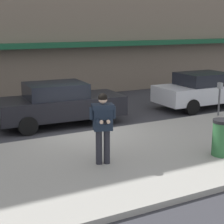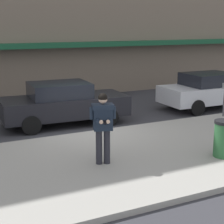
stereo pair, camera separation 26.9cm
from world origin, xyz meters
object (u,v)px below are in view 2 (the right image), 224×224
parked_sedan_mid (64,103)px  man_texting_on_phone (103,121)px  parked_sedan_far (211,90)px  trash_bin (224,138)px

parked_sedan_mid → man_texting_on_phone: 4.63m
parked_sedan_far → man_texting_on_phone: bearing=-149.0°
man_texting_on_phone → parked_sedan_mid: bearing=82.9°
man_texting_on_phone → trash_bin: man_texting_on_phone is taller
parked_sedan_mid → trash_bin: 6.05m
parked_sedan_mid → man_texting_on_phone: (-0.57, -4.57, 0.46)m
parked_sedan_mid → parked_sedan_far: (6.60, -0.25, 0.00)m
parked_sedan_far → trash_bin: (-4.09, -5.25, -0.16)m
man_texting_on_phone → trash_bin: (3.08, -0.94, -0.62)m
man_texting_on_phone → parked_sedan_far: bearing=31.0°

